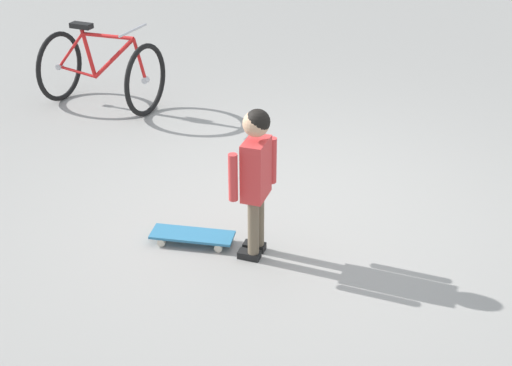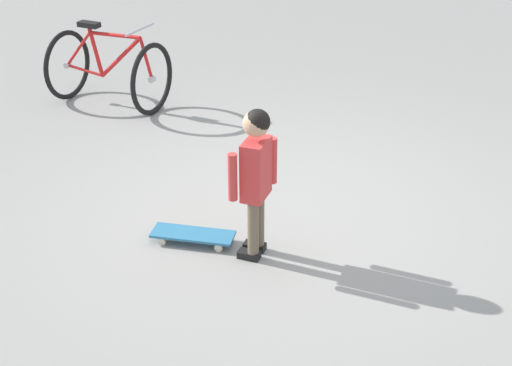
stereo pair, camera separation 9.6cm
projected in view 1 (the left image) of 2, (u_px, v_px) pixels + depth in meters
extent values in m
plane|color=gray|center=(291.00, 211.00, 5.44)|extent=(50.00, 50.00, 0.00)
cylinder|color=brown|center=(253.00, 228.00, 4.75)|extent=(0.08, 0.08, 0.42)
cube|color=black|center=(249.00, 255.00, 4.86)|extent=(0.17, 0.16, 0.05)
cylinder|color=brown|center=(259.00, 220.00, 4.85)|extent=(0.08, 0.08, 0.42)
cube|color=black|center=(254.00, 246.00, 4.95)|extent=(0.17, 0.16, 0.05)
cube|color=#D13838|center=(256.00, 169.00, 4.61)|extent=(0.26, 0.27, 0.40)
cylinder|color=#D13838|center=(233.00, 177.00, 4.51)|extent=(0.06, 0.06, 0.32)
cylinder|color=#D13838|center=(272.00, 160.00, 4.72)|extent=(0.06, 0.06, 0.32)
sphere|color=tan|center=(256.00, 124.00, 4.46)|extent=(0.17, 0.17, 0.17)
sphere|color=black|center=(258.00, 122.00, 4.45)|extent=(0.16, 0.16, 0.16)
cube|color=teal|center=(192.00, 235.00, 5.01)|extent=(0.53, 0.56, 0.02)
cube|color=#B7B7BC|center=(164.00, 234.00, 5.05)|extent=(0.10, 0.10, 0.02)
cube|color=#B7B7BC|center=(221.00, 239.00, 4.99)|extent=(0.10, 0.10, 0.02)
cylinder|color=beige|center=(161.00, 242.00, 5.00)|extent=(0.06, 0.06, 0.06)
cylinder|color=beige|center=(168.00, 231.00, 5.13)|extent=(0.06, 0.06, 0.06)
cylinder|color=beige|center=(218.00, 248.00, 4.93)|extent=(0.06, 0.06, 0.06)
cylinder|color=beige|center=(223.00, 237.00, 5.06)|extent=(0.06, 0.06, 0.06)
torus|color=black|center=(146.00, 80.00, 6.98)|extent=(0.44, 0.62, 0.71)
torus|color=black|center=(60.00, 67.00, 7.35)|extent=(0.44, 0.62, 0.71)
cylinder|color=#B7B7BC|center=(146.00, 80.00, 6.98)|extent=(0.08, 0.08, 0.06)
cylinder|color=#B7B7BC|center=(60.00, 67.00, 7.35)|extent=(0.08, 0.08, 0.06)
cylinder|color=red|center=(114.00, 58.00, 7.03)|extent=(0.45, 0.32, 0.48)
cylinder|color=red|center=(107.00, 36.00, 6.94)|extent=(0.51, 0.36, 0.06)
cylinder|color=red|center=(89.00, 54.00, 7.13)|extent=(0.14, 0.11, 0.48)
cylinder|color=red|center=(77.00, 72.00, 7.28)|extent=(0.37, 0.27, 0.08)
cylinder|color=red|center=(71.00, 50.00, 7.20)|extent=(0.31, 0.22, 0.40)
cylinder|color=red|center=(140.00, 60.00, 6.91)|extent=(0.13, 0.10, 0.41)
cube|color=black|center=(81.00, 26.00, 7.02)|extent=(0.24, 0.21, 0.05)
cylinder|color=#B7B7BC|center=(133.00, 30.00, 6.80)|extent=(0.28, 0.39, 0.02)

